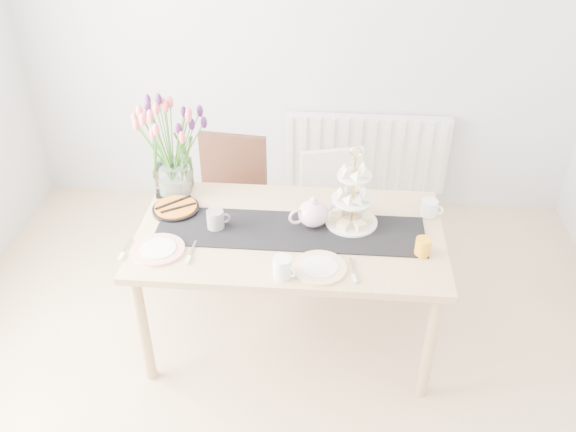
# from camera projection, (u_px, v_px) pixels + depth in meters

# --- Properties ---
(room_shell) EXTENTS (4.50, 4.50, 4.50)m
(room_shell) POSITION_uv_depth(u_px,v_px,m) (261.00, 229.00, 2.26)
(room_shell) COLOR tan
(room_shell) RESTS_ON ground
(radiator) EXTENTS (1.20, 0.08, 0.60)m
(radiator) POSITION_uv_depth(u_px,v_px,m) (365.00, 153.00, 4.51)
(radiator) COLOR white
(radiator) RESTS_ON room_shell
(dining_table) EXTENTS (1.60, 0.90, 0.75)m
(dining_table) POSITION_uv_depth(u_px,v_px,m) (290.00, 243.00, 3.23)
(dining_table) COLOR tan
(dining_table) RESTS_ON ground
(chair_brown) EXTENTS (0.48, 0.48, 0.88)m
(chair_brown) POSITION_uv_depth(u_px,v_px,m) (230.00, 194.00, 3.92)
(chair_brown) COLOR #351B13
(chair_brown) RESTS_ON ground
(chair_white) EXTENTS (0.49, 0.49, 0.81)m
(chair_white) POSITION_uv_depth(u_px,v_px,m) (334.00, 205.00, 3.90)
(chair_white) COLOR silver
(chair_white) RESTS_ON ground
(table_runner) EXTENTS (1.40, 0.35, 0.01)m
(table_runner) POSITION_uv_depth(u_px,v_px,m) (290.00, 231.00, 3.18)
(table_runner) COLOR black
(table_runner) RESTS_ON dining_table
(tulip_vase) EXTENTS (0.66, 0.66, 0.57)m
(tulip_vase) POSITION_uv_depth(u_px,v_px,m) (169.00, 134.00, 3.30)
(tulip_vase) COLOR silver
(tulip_vase) RESTS_ON dining_table
(cake_stand) EXTENTS (0.28, 0.28, 0.41)m
(cake_stand) POSITION_uv_depth(u_px,v_px,m) (352.00, 205.00, 3.17)
(cake_stand) COLOR gold
(cake_stand) RESTS_ON dining_table
(teapot) EXTENTS (0.32, 0.29, 0.17)m
(teapot) POSITION_uv_depth(u_px,v_px,m) (313.00, 213.00, 3.18)
(teapot) COLOR silver
(teapot) RESTS_ON dining_table
(cream_jug) EXTENTS (0.12, 0.12, 0.09)m
(cream_jug) POSITION_uv_depth(u_px,v_px,m) (429.00, 208.00, 3.28)
(cream_jug) COLOR white
(cream_jug) RESTS_ON dining_table
(tart_tin) EXTENTS (0.26, 0.26, 0.03)m
(tart_tin) POSITION_uv_depth(u_px,v_px,m) (176.00, 208.00, 3.33)
(tart_tin) COLOR black
(tart_tin) RESTS_ON dining_table
(mug_grey) EXTENTS (0.12, 0.12, 0.11)m
(mug_grey) POSITION_uv_depth(u_px,v_px,m) (215.00, 220.00, 3.18)
(mug_grey) COLOR gray
(mug_grey) RESTS_ON dining_table
(mug_white) EXTENTS (0.12, 0.12, 0.11)m
(mug_white) POSITION_uv_depth(u_px,v_px,m) (282.00, 267.00, 2.85)
(mug_white) COLOR white
(mug_white) RESTS_ON dining_table
(mug_orange) EXTENTS (0.11, 0.11, 0.09)m
(mug_orange) POSITION_uv_depth(u_px,v_px,m) (423.00, 247.00, 3.00)
(mug_orange) COLOR orange
(mug_orange) RESTS_ON dining_table
(plate_left) EXTENTS (0.28, 0.28, 0.01)m
(plate_left) POSITION_uv_depth(u_px,v_px,m) (158.00, 250.00, 3.04)
(plate_left) COLOR white
(plate_left) RESTS_ON dining_table
(plate_right) EXTENTS (0.31, 0.31, 0.01)m
(plate_right) POSITION_uv_depth(u_px,v_px,m) (320.00, 268.00, 2.93)
(plate_right) COLOR white
(plate_right) RESTS_ON dining_table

